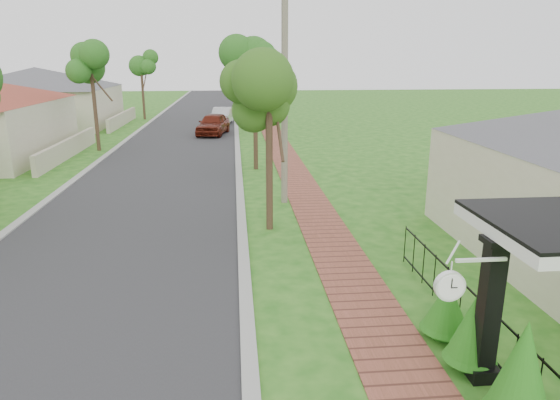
{
  "coord_description": "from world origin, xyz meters",
  "views": [
    {
      "loc": [
        0.48,
        -7.99,
        5.2
      ],
      "look_at": [
        1.68,
        5.04,
        1.5
      ],
      "focal_mm": 32.0,
      "sensor_mm": 36.0,
      "label": 1
    }
  ],
  "objects_px": {
    "porch_post": "(488,318)",
    "parked_car_red": "(213,124)",
    "parked_car_white": "(222,116)",
    "utility_pole": "(285,92)",
    "station_clock": "(452,284)",
    "near_tree": "(269,102)"
  },
  "relations": [
    {
      "from": "porch_post",
      "to": "parked_car_red",
      "type": "bearing_deg",
      "value": 100.9
    },
    {
      "from": "parked_car_white",
      "to": "utility_pole",
      "type": "bearing_deg",
      "value": -76.08
    },
    {
      "from": "parked_car_red",
      "to": "station_clock",
      "type": "distance_m",
      "value": 29.62
    },
    {
      "from": "near_tree",
      "to": "station_clock",
      "type": "xyz_separation_m",
      "value": [
        2.15,
        -8.4,
        -2.03
      ]
    },
    {
      "from": "utility_pole",
      "to": "station_clock",
      "type": "height_order",
      "value": "utility_pole"
    },
    {
      "from": "station_clock",
      "to": "utility_pole",
      "type": "bearing_deg",
      "value": 96.91
    },
    {
      "from": "parked_car_red",
      "to": "utility_pole",
      "type": "distance_m",
      "value": 18.43
    },
    {
      "from": "parked_car_red",
      "to": "near_tree",
      "type": "height_order",
      "value": "near_tree"
    },
    {
      "from": "parked_car_white",
      "to": "utility_pole",
      "type": "relative_size",
      "value": 0.51
    },
    {
      "from": "parked_car_white",
      "to": "near_tree",
      "type": "distance_m",
      "value": 26.95
    },
    {
      "from": "station_clock",
      "to": "parked_car_red",
      "type": "bearing_deg",
      "value": 99.1
    },
    {
      "from": "porch_post",
      "to": "parked_car_white",
      "type": "bearing_deg",
      "value": 98.28
    },
    {
      "from": "parked_car_white",
      "to": "utility_pole",
      "type": "distance_m",
      "value": 24.08
    },
    {
      "from": "parked_car_red",
      "to": "station_clock",
      "type": "xyz_separation_m",
      "value": [
        4.68,
        -29.22,
        1.2
      ]
    },
    {
      "from": "parked_car_red",
      "to": "parked_car_white",
      "type": "height_order",
      "value": "parked_car_red"
    },
    {
      "from": "parked_car_red",
      "to": "parked_car_white",
      "type": "distance_m",
      "value": 5.87
    },
    {
      "from": "parked_car_red",
      "to": "near_tree",
      "type": "bearing_deg",
      "value": -71.81
    },
    {
      "from": "parked_car_red",
      "to": "station_clock",
      "type": "bearing_deg",
      "value": -69.63
    },
    {
      "from": "porch_post",
      "to": "parked_car_white",
      "type": "xyz_separation_m",
      "value": [
        -5.05,
        34.67,
        -0.45
      ]
    },
    {
      "from": "parked_car_red",
      "to": "parked_car_white",
      "type": "xyz_separation_m",
      "value": [
        0.5,
        5.85,
        -0.08
      ]
    },
    {
      "from": "parked_car_red",
      "to": "parked_car_white",
      "type": "bearing_deg",
      "value": 96.33
    },
    {
      "from": "porch_post",
      "to": "utility_pole",
      "type": "height_order",
      "value": "utility_pole"
    }
  ]
}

